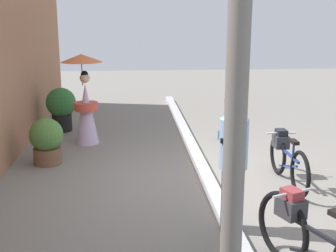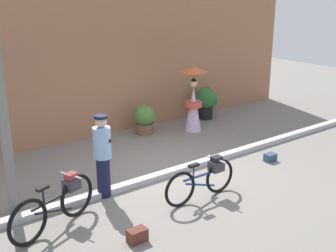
% 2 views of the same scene
% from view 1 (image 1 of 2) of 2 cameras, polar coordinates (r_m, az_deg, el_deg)
% --- Properties ---
extents(ground_plane, '(30.00, 30.00, 0.00)m').
position_cam_1_polar(ground_plane, '(7.15, 4.94, -6.98)').
color(ground_plane, gray).
extents(sidewalk_curb, '(14.00, 0.20, 0.12)m').
position_cam_1_polar(sidewalk_curb, '(7.13, 4.95, -6.53)').
color(sidewalk_curb, '#B2B2B7').
rests_on(sidewalk_curb, ground_plane).
extents(bicycle_near_officer, '(1.75, 0.75, 0.85)m').
position_cam_1_polar(bicycle_near_officer, '(4.60, 18.54, -14.04)').
color(bicycle_near_officer, black).
rests_on(bicycle_near_officer, ground_plane).
extents(bicycle_far_side, '(1.68, 0.48, 0.78)m').
position_cam_1_polar(bicycle_far_side, '(7.13, 15.13, -3.96)').
color(bicycle_far_side, black).
rests_on(bicycle_far_side, ground_plane).
extents(person_officer, '(0.34, 0.35, 1.63)m').
position_cam_1_polar(person_officer, '(5.30, 8.43, -4.69)').
color(person_officer, '#141938').
rests_on(person_officer, ground_plane).
extents(person_with_parasol, '(0.83, 0.83, 1.83)m').
position_cam_1_polar(person_with_parasol, '(9.10, -10.71, 3.52)').
color(person_with_parasol, silver).
rests_on(person_with_parasol, ground_plane).
extents(potted_plant_by_door, '(0.69, 0.67, 1.00)m').
position_cam_1_polar(potted_plant_by_door, '(10.31, -13.60, 2.49)').
color(potted_plant_by_door, black).
rests_on(potted_plant_by_door, ground_plane).
extents(potted_plant_small, '(0.61, 0.59, 0.83)m').
position_cam_1_polar(potted_plant_small, '(8.07, -15.37, -1.73)').
color(potted_plant_small, brown).
rests_on(potted_plant_small, ground_plane).
extents(backpack_spare, '(0.27, 0.20, 0.18)m').
position_cam_1_polar(backpack_spare, '(9.40, 7.26, -1.29)').
color(backpack_spare, navy).
rests_on(backpack_spare, ground_plane).
extents(utility_pole, '(0.18, 0.18, 4.80)m').
position_cam_1_polar(utility_pole, '(3.37, 9.16, 11.26)').
color(utility_pole, slate).
rests_on(utility_pole, ground_plane).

